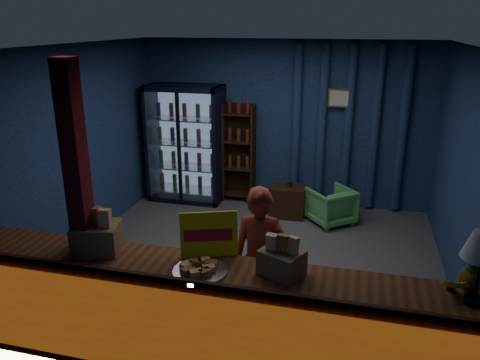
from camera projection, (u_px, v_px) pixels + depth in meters
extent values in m
plane|color=#515154|center=(252.00, 261.00, 5.86)|extent=(4.60, 4.60, 0.00)
plane|color=navy|center=(284.00, 123.00, 7.46)|extent=(4.60, 0.00, 4.60)
plane|color=navy|center=(186.00, 245.00, 3.43)|extent=(4.60, 0.00, 4.60)
plane|color=navy|center=(78.00, 149.00, 5.99)|extent=(0.00, 4.40, 4.40)
plane|color=navy|center=(467.00, 177.00, 4.89)|extent=(0.00, 4.40, 4.40)
plane|color=#472D19|center=(254.00, 46.00, 5.02)|extent=(4.60, 4.60, 0.00)
cube|color=brown|center=(202.00, 317.00, 3.97)|extent=(4.40, 0.55, 0.95)
cube|color=#BF3C16|center=(190.00, 338.00, 3.70)|extent=(4.35, 0.02, 0.81)
cube|color=#381A11|center=(189.00, 282.00, 3.56)|extent=(4.40, 0.04, 0.04)
cube|color=maroon|center=(82.00, 215.00, 3.95)|extent=(0.16, 0.16, 2.60)
cube|color=black|center=(192.00, 140.00, 7.86)|extent=(1.20, 0.06, 1.90)
cube|color=black|center=(154.00, 142.00, 7.75)|extent=(0.06, 0.60, 1.90)
cube|color=black|center=(219.00, 146.00, 7.48)|extent=(0.06, 0.60, 1.90)
cube|color=black|center=(184.00, 88.00, 7.32)|extent=(1.20, 0.60, 0.08)
cube|color=black|center=(188.00, 196.00, 7.91)|extent=(1.20, 0.60, 0.08)
cube|color=#99B2D8|center=(191.00, 141.00, 7.82)|extent=(1.08, 0.02, 1.74)
cube|color=white|center=(180.00, 148.00, 7.36)|extent=(1.12, 0.02, 1.78)
cube|color=black|center=(179.00, 149.00, 7.34)|extent=(0.05, 0.05, 1.80)
cube|color=silver|center=(188.00, 189.00, 7.87)|extent=(1.08, 0.48, 0.02)
cylinder|color=red|center=(162.00, 179.00, 7.93)|extent=(0.07, 0.07, 0.22)
cylinder|color=#1C711D|center=(175.00, 180.00, 7.88)|extent=(0.07, 0.07, 0.22)
cylinder|color=olive|center=(187.00, 182.00, 7.83)|extent=(0.07, 0.07, 0.22)
cylinder|color=#1D1752|center=(200.00, 183.00, 7.77)|extent=(0.07, 0.07, 0.22)
cylinder|color=maroon|center=(213.00, 184.00, 7.72)|extent=(0.07, 0.07, 0.22)
cube|color=silver|center=(187.00, 166.00, 7.74)|extent=(1.08, 0.48, 0.02)
cylinder|color=#1C711D|center=(161.00, 157.00, 7.80)|extent=(0.07, 0.07, 0.22)
cylinder|color=olive|center=(174.00, 158.00, 7.75)|extent=(0.07, 0.07, 0.22)
cylinder|color=#1D1752|center=(186.00, 159.00, 7.70)|extent=(0.07, 0.07, 0.22)
cylinder|color=maroon|center=(199.00, 160.00, 7.64)|extent=(0.07, 0.07, 0.22)
cylinder|color=red|center=(213.00, 161.00, 7.59)|extent=(0.07, 0.07, 0.22)
cube|color=silver|center=(186.00, 143.00, 7.61)|extent=(1.08, 0.48, 0.02)
cylinder|color=olive|center=(160.00, 133.00, 7.67)|extent=(0.07, 0.07, 0.22)
cylinder|color=#1D1752|center=(173.00, 134.00, 7.62)|extent=(0.07, 0.07, 0.22)
cylinder|color=maroon|center=(186.00, 135.00, 7.57)|extent=(0.07, 0.07, 0.22)
cylinder|color=red|center=(199.00, 136.00, 7.51)|extent=(0.07, 0.07, 0.22)
cylinder|color=#1C711D|center=(212.00, 137.00, 7.46)|extent=(0.07, 0.07, 0.22)
cube|color=silver|center=(185.00, 118.00, 7.48)|extent=(1.08, 0.48, 0.02)
cylinder|color=#1D1752|center=(158.00, 109.00, 7.55)|extent=(0.07, 0.07, 0.22)
cylinder|color=maroon|center=(171.00, 110.00, 7.49)|extent=(0.07, 0.07, 0.22)
cylinder|color=red|center=(185.00, 110.00, 7.44)|extent=(0.07, 0.07, 0.22)
cylinder|color=#1C711D|center=(198.00, 111.00, 7.38)|extent=(0.07, 0.07, 0.22)
cylinder|color=olive|center=(212.00, 112.00, 7.33)|extent=(0.07, 0.07, 0.22)
cube|color=#381A11|center=(241.00, 152.00, 7.74)|extent=(0.50, 0.02, 1.60)
cube|color=#381A11|center=(225.00, 153.00, 7.67)|extent=(0.03, 0.28, 1.60)
cube|color=#381A11|center=(253.00, 155.00, 7.56)|extent=(0.03, 0.28, 1.60)
cube|color=#381A11|center=(239.00, 194.00, 7.85)|extent=(0.46, 0.26, 0.02)
cube|color=#381A11|center=(239.00, 168.00, 7.70)|extent=(0.46, 0.26, 0.02)
cube|color=#381A11|center=(239.00, 142.00, 7.55)|extent=(0.46, 0.26, 0.02)
cube|color=#381A11|center=(239.00, 114.00, 7.41)|extent=(0.46, 0.26, 0.02)
cylinder|color=navy|center=(296.00, 125.00, 7.35)|extent=(0.14, 0.14, 2.50)
cylinder|color=navy|center=(322.00, 126.00, 7.26)|extent=(0.14, 0.14, 2.50)
cylinder|color=navy|center=(348.00, 128.00, 7.16)|extent=(0.14, 0.14, 2.50)
cylinder|color=navy|center=(375.00, 129.00, 7.07)|extent=(0.14, 0.14, 2.50)
cylinder|color=navy|center=(403.00, 131.00, 6.97)|extent=(0.14, 0.14, 2.50)
cube|color=gold|center=(340.00, 98.00, 7.02)|extent=(0.36, 0.03, 0.28)
cube|color=silver|center=(340.00, 98.00, 7.00)|extent=(0.30, 0.01, 0.22)
imported|color=maroon|center=(260.00, 261.00, 4.37)|extent=(0.54, 0.37, 1.44)
imported|color=#63C668|center=(331.00, 206.00, 6.89)|extent=(0.82, 0.82, 0.54)
cube|color=#381A11|center=(288.00, 201.00, 7.14)|extent=(0.53, 0.39, 0.47)
cylinder|color=#381A11|center=(288.00, 184.00, 7.05)|extent=(0.09, 0.09, 0.09)
cube|color=yellow|center=(209.00, 234.00, 3.95)|extent=(0.49, 0.26, 0.39)
cube|color=red|center=(208.00, 235.00, 3.93)|extent=(0.39, 0.17, 0.10)
cube|color=olive|center=(97.00, 238.00, 4.05)|extent=(0.45, 0.40, 0.25)
cube|color=orange|center=(84.00, 216.00, 3.99)|extent=(0.11, 0.09, 0.16)
cube|color=#BF7923|center=(95.00, 216.00, 3.98)|extent=(0.11, 0.09, 0.16)
cube|color=orange|center=(106.00, 216.00, 3.98)|extent=(0.11, 0.09, 0.16)
cube|color=olive|center=(282.00, 262.00, 3.68)|extent=(0.40, 0.37, 0.20)
cube|color=orange|center=(274.00, 240.00, 3.68)|extent=(0.10, 0.09, 0.13)
cube|color=#BF7923|center=(282.00, 243.00, 3.63)|extent=(0.10, 0.09, 0.13)
cube|color=orange|center=(291.00, 246.00, 3.58)|extent=(0.10, 0.09, 0.13)
cylinder|color=silver|center=(200.00, 271.00, 3.73)|extent=(0.44, 0.44, 0.02)
cube|color=orange|center=(210.00, 269.00, 3.70)|extent=(0.10, 0.07, 0.05)
cube|color=#BF7923|center=(210.00, 265.00, 3.76)|extent=(0.12, 0.12, 0.05)
cube|color=orange|center=(203.00, 262.00, 3.80)|extent=(0.07, 0.10, 0.05)
cube|color=#BF7923|center=(195.00, 263.00, 3.79)|extent=(0.12, 0.12, 0.05)
cube|color=orange|center=(190.00, 266.00, 3.74)|extent=(0.10, 0.07, 0.05)
cube|color=#BF7923|center=(190.00, 270.00, 3.67)|extent=(0.12, 0.12, 0.05)
cube|color=orange|center=(196.00, 273.00, 3.64)|extent=(0.07, 0.10, 0.05)
cube|color=#BF7923|center=(205.00, 272.00, 3.65)|extent=(0.12, 0.12, 0.05)
cylinder|color=black|center=(473.00, 301.00, 3.32)|extent=(0.13, 0.13, 0.04)
cylinder|color=black|center=(478.00, 276.00, 3.26)|extent=(0.03, 0.03, 0.39)
sphere|color=brown|center=(471.00, 279.00, 3.44)|extent=(0.19, 0.19, 0.19)
cone|color=#1E581E|center=(474.00, 261.00, 3.39)|extent=(0.10, 0.10, 0.15)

